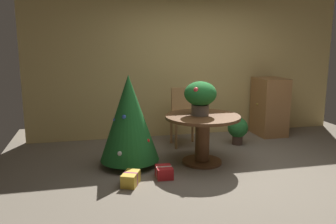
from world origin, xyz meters
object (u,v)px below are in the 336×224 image
round_dining_table (202,130)px  wooden_cabinet (270,107)px  holiday_tree (129,118)px  gift_box_gold (131,179)px  flower_vase (200,95)px  gift_box_red (164,172)px  wooden_chair_far (184,114)px  potted_plant (238,129)px

round_dining_table → wooden_cabinet: (1.78, 1.27, 0.05)m
holiday_tree → gift_box_gold: size_ratio=3.88×
flower_vase → round_dining_table: bearing=-51.4°
gift_box_red → wooden_chair_far: bearing=65.1°
wooden_chair_far → holiday_tree: holiday_tree is taller
wooden_cabinet → round_dining_table: bearing=-144.6°
wooden_chair_far → holiday_tree: bearing=-140.3°
holiday_tree → potted_plant: (1.97, 0.64, -0.43)m
gift_box_red → holiday_tree: bearing=123.3°
round_dining_table → holiday_tree: 1.08m
flower_vase → potted_plant: bearing=38.1°
wooden_chair_far → round_dining_table: bearing=-90.0°
wooden_cabinet → potted_plant: size_ratio=2.30×
gift_box_red → gift_box_gold: (-0.46, -0.14, 0.01)m
holiday_tree → gift_box_gold: (-0.08, -0.72, -0.62)m
holiday_tree → wooden_cabinet: 3.05m
flower_vase → potted_plant: 1.41m
flower_vase → gift_box_gold: (-1.10, -0.61, -0.93)m
round_dining_table → flower_vase: (-0.03, 0.04, 0.51)m
round_dining_table → holiday_tree: size_ratio=0.83×
holiday_tree → gift_box_red: holiday_tree is taller
gift_box_gold → wooden_cabinet: (2.92, 1.84, 0.47)m
flower_vase → gift_box_red: 1.23m
holiday_tree → wooden_chair_far: bearing=39.7°
round_dining_table → holiday_tree: bearing=172.3°
gift_box_gold → potted_plant: 2.46m
wooden_cabinet → wooden_chair_far: bearing=-172.0°
wooden_cabinet → potted_plant: bearing=-150.6°
flower_vase → wooden_chair_far: (0.03, 0.98, -0.47)m
wooden_chair_far → potted_plant: size_ratio=2.08×
round_dining_table → gift_box_red: size_ratio=4.26×
round_dining_table → potted_plant: (0.92, 0.78, -0.22)m
wooden_cabinet → gift_box_red: bearing=-145.3°
gift_box_red → potted_plant: (1.59, 1.21, 0.20)m
wooden_cabinet → holiday_tree: bearing=-158.4°
round_dining_table → flower_vase: size_ratio=2.22×
wooden_chair_far → gift_box_red: 1.66m
holiday_tree → gift_box_red: size_ratio=5.16×
round_dining_table → wooden_chair_far: size_ratio=1.10×
wooden_chair_far → flower_vase: bearing=-91.8°
gift_box_red → gift_box_gold: gift_box_gold is taller
gift_box_red → gift_box_gold: size_ratio=0.75×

